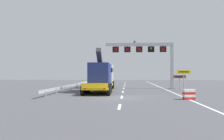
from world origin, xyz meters
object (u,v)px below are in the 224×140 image
exit_sign_yellow (184,75)px  crash_barrier_striped (189,94)px  overhead_lane_gantry (148,52)px  tourist_info_sign_brown (180,79)px  heavy_haul_truck_yellow (102,76)px

exit_sign_yellow → crash_barrier_striped: exit_sign_yellow is taller
overhead_lane_gantry → tourist_info_sign_brown: bearing=-34.0°
overhead_lane_gantry → tourist_info_sign_brown: (4.03, -2.72, -3.98)m
heavy_haul_truck_yellow → tourist_info_sign_brown: heavy_haul_truck_yellow is taller
exit_sign_yellow → heavy_haul_truck_yellow: bearing=169.8°
heavy_haul_truck_yellow → tourist_info_sign_brown: bearing=5.5°
overhead_lane_gantry → tourist_info_sign_brown: overhead_lane_gantry is taller
tourist_info_sign_brown → crash_barrier_striped: tourist_info_sign_brown is taller
overhead_lane_gantry → exit_sign_yellow: (3.86, -5.62, -3.47)m
exit_sign_yellow → tourist_info_sign_brown: 2.95m
exit_sign_yellow → crash_barrier_striped: 8.61m
heavy_haul_truck_yellow → exit_sign_yellow: size_ratio=5.16×
overhead_lane_gantry → exit_sign_yellow: 7.65m
crash_barrier_striped → heavy_haul_truck_yellow: bearing=131.1°
heavy_haul_truck_yellow → tourist_info_sign_brown: size_ratio=6.85×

